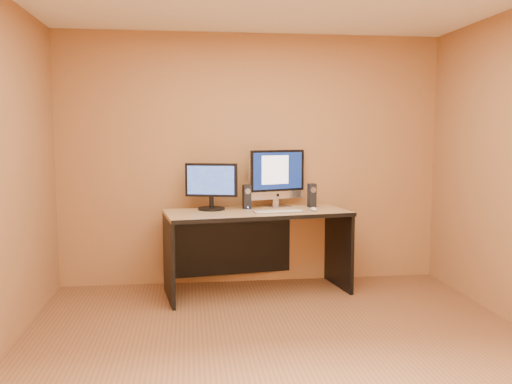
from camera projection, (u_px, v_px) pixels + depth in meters
floor at (285, 356)px, 3.85m from camera, size 4.00×4.00×0.00m
walls at (286, 174)px, 3.71m from camera, size 4.00×4.00×2.60m
desk at (257, 252)px, 5.35m from camera, size 1.86×1.02×0.82m
imac at (278, 178)px, 5.55m from camera, size 0.67×0.43×0.61m
second_monitor at (211, 187)px, 5.36m from camera, size 0.58×0.39×0.46m
speaker_left at (247, 197)px, 5.44m from camera, size 0.09×0.09×0.24m
speaker_right at (312, 195)px, 5.58m from camera, size 0.08×0.09×0.24m
keyboard at (279, 212)px, 5.19m from camera, size 0.49×0.19×0.02m
mouse at (314, 209)px, 5.30m from camera, size 0.07×0.11×0.04m
cable_a at (283, 205)px, 5.72m from camera, size 0.13×0.21×0.01m
cable_b at (270, 205)px, 5.70m from camera, size 0.04×0.20×0.01m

